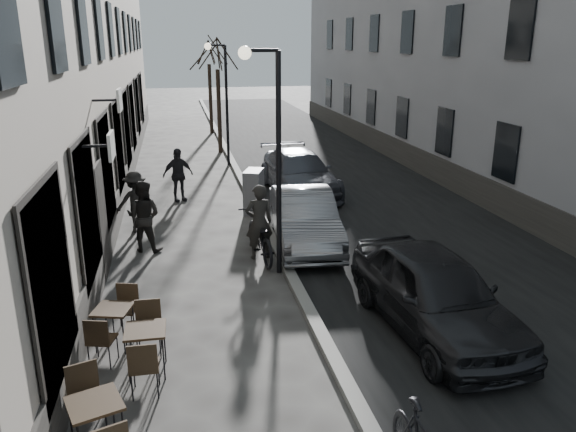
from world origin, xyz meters
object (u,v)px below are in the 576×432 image
object	(u,v)px
bistro_set_a	(96,423)
streetlamp_near	(271,139)
pedestrian_near	(144,216)
car_far	(299,173)
tree_near	(217,52)
bistro_set_b	(147,346)
car_near	(435,293)
streetlamp_far	(222,91)
pedestrian_mid	(136,202)
bistro_set_c	(114,323)
utility_cabinet	(254,191)
car_mid	(304,218)
bicycle	(259,236)
tree_far	(208,50)
pedestrian_far	(178,175)

from	to	relation	value
bistro_set_a	streetlamp_near	bearing A→B (deg)	39.81
pedestrian_near	car_far	distance (m)	7.04
tree_near	bistro_set_b	bearing A→B (deg)	-98.42
car_near	car_far	size ratio (longest dim) A/B	0.91
streetlamp_far	pedestrian_near	bearing A→B (deg)	-106.56
streetlamp_near	streetlamp_far	size ratio (longest dim) A/B	1.00
streetlamp_far	tree_near	world-z (taller)	tree_near
pedestrian_mid	car_near	size ratio (longest dim) A/B	0.38
tree_near	bistro_set_c	bearing A→B (deg)	-100.73
utility_cabinet	car_mid	distance (m)	3.25
pedestrian_near	car_far	bearing A→B (deg)	-116.51
bicycle	car_far	world-z (taller)	car_far
utility_cabinet	car_near	size ratio (longest dim) A/B	0.30
bistro_set_c	pedestrian_near	xyz separation A→B (m)	(0.34, 4.79, 0.47)
tree_near	bicycle	size ratio (longest dim) A/B	2.60
streetlamp_near	tree_far	world-z (taller)	tree_far
tree_far	car_near	world-z (taller)	tree_far
streetlamp_near	streetlamp_far	distance (m)	12.00
pedestrian_near	pedestrian_far	bearing A→B (deg)	-81.16
bistro_set_a	car_far	xyz separation A→B (m)	(5.42, 12.40, 0.24)
streetlamp_far	pedestrian_mid	distance (m)	9.19
bistro_set_c	pedestrian_far	bearing A→B (deg)	98.20
bistro_set_a	utility_cabinet	world-z (taller)	utility_cabinet
bistro_set_a	pedestrian_mid	bearing A→B (deg)	70.31
pedestrian_mid	pedestrian_far	distance (m)	3.21
bistro_set_a	pedestrian_near	xyz separation A→B (m)	(0.30, 7.57, 0.44)
bistro_set_c	pedestrian_far	size ratio (longest dim) A/B	0.86
utility_cabinet	car_far	xyz separation A→B (m)	(1.90, 2.06, 0.04)
pedestrian_far	streetlamp_near	bearing A→B (deg)	-94.08
pedestrian_mid	car_mid	bearing A→B (deg)	148.99
streetlamp_near	bistro_set_c	bearing A→B (deg)	-140.60
tree_near	pedestrian_near	bearing A→B (deg)	-103.16
tree_near	pedestrian_mid	distance (m)	12.36
streetlamp_far	car_near	xyz separation A→B (m)	(2.47, -15.27, -2.39)
streetlamp_far	tree_near	xyz separation A→B (m)	(0.07, 3.00, 1.50)
streetlamp_near	pedestrian_far	bearing A→B (deg)	106.86
car_mid	car_far	world-z (taller)	car_far
bistro_set_c	car_far	bearing A→B (deg)	76.27
bistro_set_a	pedestrian_far	bearing A→B (deg)	64.74
pedestrian_mid	car_mid	world-z (taller)	pedestrian_mid
pedestrian_near	pedestrian_mid	bearing A→B (deg)	-60.05
bistro_set_c	bicycle	xyz separation A→B (m)	(3.14, 3.69, 0.12)
bistro_set_c	car_far	world-z (taller)	car_far
tree_far	car_mid	xyz separation A→B (m)	(1.10, -19.25, -3.95)
pedestrian_far	car_near	bearing A→B (deg)	-86.62
streetlamp_far	car_mid	xyz separation A→B (m)	(1.17, -10.25, -2.44)
streetlamp_near	car_mid	xyz separation A→B (m)	(1.17, 1.75, -2.44)
bistro_set_a	utility_cabinet	xyz separation A→B (m)	(3.52, 10.34, 0.20)
bicycle	car_far	size ratio (longest dim) A/B	0.44
pedestrian_near	pedestrian_mid	distance (m)	1.63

